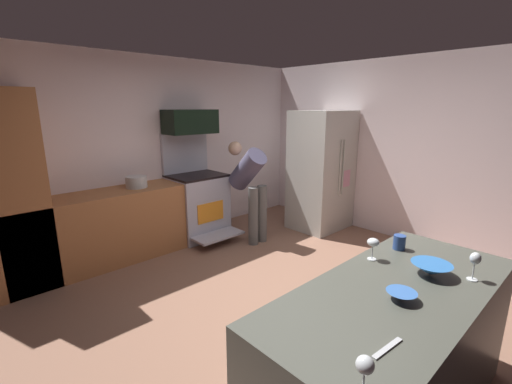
{
  "coord_description": "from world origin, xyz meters",
  "views": [
    {
      "loc": [
        -2.4,
        -2.25,
        1.92
      ],
      "look_at": [
        -0.01,
        0.3,
        1.05
      ],
      "focal_mm": 24.14,
      "sensor_mm": 36.0,
      "label": 1
    }
  ],
  "objects": [
    {
      "name": "lower_cabinet_run",
      "position": [
        -0.9,
        1.98,
        0.45
      ],
      "size": [
        2.4,
        0.6,
        0.9
      ],
      "primitive_type": "cube",
      "color": "#A7673C",
      "rests_on": "ground"
    },
    {
      "name": "knife_chef",
      "position": [
        -1.11,
        -1.71,
        0.9
      ],
      "size": [
        0.2,
        0.04,
        0.01
      ],
      "primitive_type": "cube",
      "rotation": [
        0.0,
        0.0,
        6.19
      ],
      "color": "#B7BABF",
      "rests_on": "counter_island"
    },
    {
      "name": "wall_right",
      "position": [
        2.54,
        0.0,
        1.3
      ],
      "size": [
        0.12,
        4.8,
        2.6
      ],
      "primitive_type": "cube",
      "color": "white",
      "rests_on": "ground"
    },
    {
      "name": "mug_coffee",
      "position": [
        -0.02,
        -1.25,
        0.95
      ],
      "size": [
        0.09,
        0.09,
        0.11
      ],
      "primitive_type": "cylinder",
      "color": "#2A478A",
      "rests_on": "counter_island"
    },
    {
      "name": "mixing_bowl_small",
      "position": [
        -0.27,
        -1.57,
        0.94
      ],
      "size": [
        0.24,
        0.24,
        0.08
      ],
      "primitive_type": "cone",
      "rotation": [
        3.14,
        0.0,
        0.0
      ],
      "color": "#2E6AB5",
      "rests_on": "counter_island"
    },
    {
      "name": "oven_range",
      "position": [
        0.35,
        1.97,
        0.51
      ],
      "size": [
        0.76,
        0.98,
        1.54
      ],
      "color": "#B3B3C6",
      "rests_on": "ground"
    },
    {
      "name": "person_cook",
      "position": [
        0.82,
        1.32,
        0.86
      ],
      "size": [
        0.31,
        0.69,
        1.43
      ],
      "color": "#5A5A5A",
      "rests_on": "ground"
    },
    {
      "name": "mixing_bowl_large",
      "position": [
        -0.68,
        -1.57,
        0.92
      ],
      "size": [
        0.16,
        0.16,
        0.05
      ],
      "primitive_type": "cone",
      "rotation": [
        3.14,
        0.0,
        0.0
      ],
      "color": "#3868B5",
      "rests_on": "counter_island"
    },
    {
      "name": "cabinet_column",
      "position": [
        -1.9,
        1.98,
        1.05
      ],
      "size": [
        0.6,
        0.6,
        2.1
      ],
      "primitive_type": "cube",
      "color": "#A7673C",
      "rests_on": "ground"
    },
    {
      "name": "counter_island",
      "position": [
        -0.58,
        -1.5,
        0.45
      ],
      "size": [
        1.89,
        0.8,
        0.9
      ],
      "primitive_type": "cube",
      "color": "#4A4C43",
      "rests_on": "ground"
    },
    {
      "name": "refrigerator",
      "position": [
        2.03,
        0.96,
        0.93
      ],
      "size": [
        0.88,
        0.75,
        1.86
      ],
      "color": "beige",
      "rests_on": "ground"
    },
    {
      "name": "stock_pot",
      "position": [
        -0.56,
        1.98,
        0.97
      ],
      "size": [
        0.27,
        0.27,
        0.15
      ],
      "primitive_type": "cylinder",
      "color": "#BABDBF",
      "rests_on": "lower_cabinet_run"
    },
    {
      "name": "wine_glass_far",
      "position": [
        -0.15,
        -1.76,
        1.03
      ],
      "size": [
        0.06,
        0.06,
        0.18
      ],
      "color": "silver",
      "rests_on": "counter_island"
    },
    {
      "name": "wall_back",
      "position": [
        0.0,
        2.34,
        1.3
      ],
      "size": [
        5.2,
        0.12,
        2.6
      ],
      "primitive_type": "cube",
      "color": "white",
      "rests_on": "ground"
    },
    {
      "name": "wine_glass_mid",
      "position": [
        -0.33,
        -1.2,
        1.02
      ],
      "size": [
        0.08,
        0.08,
        0.15
      ],
      "color": "silver",
      "rests_on": "counter_island"
    },
    {
      "name": "microwave",
      "position": [
        0.35,
        2.06,
        1.71
      ],
      "size": [
        0.74,
        0.38,
        0.34
      ],
      "primitive_type": "cube",
      "color": "black",
      "rests_on": "oven_range"
    },
    {
      "name": "wine_glass_near",
      "position": [
        -1.41,
        -1.76,
        1.02
      ],
      "size": [
        0.07,
        0.07,
        0.16
      ],
      "color": "silver",
      "rests_on": "counter_island"
    },
    {
      "name": "ground_plane",
      "position": [
        0.0,
        0.0,
        -0.01
      ],
      "size": [
        5.2,
        4.8,
        0.02
      ],
      "primitive_type": "cube",
      "color": "#8A604C"
    }
  ]
}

